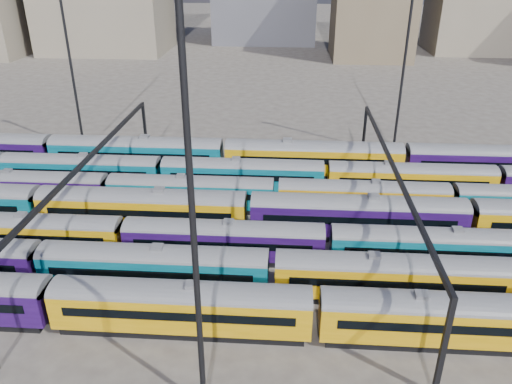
{
  "coord_description": "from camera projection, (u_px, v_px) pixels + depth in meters",
  "views": [
    {
      "loc": [
        -0.09,
        -44.6,
        26.44
      ],
      "look_at": [
        -3.45,
        3.62,
        3.0
      ],
      "focal_mm": 35.0,
      "sensor_mm": 36.0,
      "label": 1
    }
  ],
  "objects": [
    {
      "name": "ground",
      "position": [
        287.0,
        234.0,
        51.57
      ],
      "size": [
        500.0,
        500.0,
        0.0
      ],
      "primitive_type": "plane",
      "color": "#403A36",
      "rests_on": "ground"
    },
    {
      "name": "rake_1",
      "position": [
        393.0,
        273.0,
        40.92
      ],
      "size": [
        99.28,
        2.91,
        4.89
      ],
      "color": "black",
      "rests_on": "ground"
    },
    {
      "name": "rake_2",
      "position": [
        224.0,
        237.0,
        46.37
      ],
      "size": [
        95.36,
        2.8,
        4.69
      ],
      "color": "black",
      "rests_on": "ground"
    },
    {
      "name": "rake_3",
      "position": [
        249.0,
        209.0,
        50.58
      ],
      "size": [
        130.95,
        3.19,
        5.38
      ],
      "color": "black",
      "rests_on": "ground"
    },
    {
      "name": "rake_4",
      "position": [
        363.0,
        194.0,
        54.48
      ],
      "size": [
        94.5,
        2.77,
        4.65
      ],
      "color": "black",
      "rests_on": "ground"
    },
    {
      "name": "rake_5",
      "position": [
        411.0,
        176.0,
        58.53
      ],
      "size": [
        138.48,
        2.89,
        4.87
      ],
      "color": "black",
      "rests_on": "ground"
    },
    {
      "name": "rake_6",
      "position": [
        137.0,
        151.0,
        64.98
      ],
      "size": [
        114.13,
        3.34,
        5.64
      ],
      "color": "black",
      "rests_on": "ground"
    },
    {
      "name": "gantry_1",
      "position": [
        89.0,
        169.0,
        49.86
      ],
      "size": [
        0.35,
        40.35,
        8.03
      ],
      "color": "black",
      "rests_on": "ground"
    },
    {
      "name": "gantry_2",
      "position": [
        393.0,
        177.0,
        47.98
      ],
      "size": [
        0.35,
        40.35,
        8.03
      ],
      "color": "black",
      "rests_on": "ground"
    },
    {
      "name": "mast_1",
      "position": [
        69.0,
        53.0,
        67.1
      ],
      "size": [
        1.4,
        0.5,
        25.6
      ],
      "color": "black",
      "rests_on": "ground"
    },
    {
      "name": "mast_2",
      "position": [
        192.0,
        216.0,
        26.04
      ],
      "size": [
        1.4,
        0.5,
        25.6
      ],
      "color": "black",
      "rests_on": "ground"
    },
    {
      "name": "mast_3",
      "position": [
        405.0,
        55.0,
        66.08
      ],
      "size": [
        1.4,
        0.5,
        25.6
      ],
      "color": "black",
      "rests_on": "ground"
    }
  ]
}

